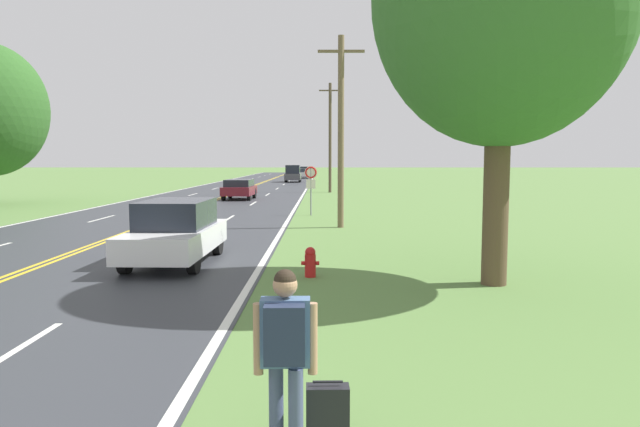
# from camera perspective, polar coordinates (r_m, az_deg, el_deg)

# --- Properties ---
(hitchhiker_person) EXTENTS (0.58, 0.41, 1.69)m
(hitchhiker_person) POSITION_cam_1_polar(r_m,az_deg,el_deg) (5.20, -3.49, -12.80)
(hitchhiker_person) COLOR #475175
(hitchhiker_person) RESTS_ON ground
(suitcase) EXTENTS (0.40, 0.19, 0.63)m
(suitcase) POSITION_cam_1_polar(r_m,az_deg,el_deg) (5.60, 0.77, -19.59)
(suitcase) COLOR black
(suitcase) RESTS_ON ground
(fire_hydrant) EXTENTS (0.41, 0.25, 0.69)m
(fire_hydrant) POSITION_cam_1_polar(r_m,az_deg,el_deg) (12.99, -0.98, -4.84)
(fire_hydrant) COLOR red
(fire_hydrant) RESTS_ON ground
(traffic_sign) EXTENTS (0.60, 0.10, 2.36)m
(traffic_sign) POSITION_cam_1_polar(r_m,az_deg,el_deg) (27.15, -0.92, 3.52)
(traffic_sign) COLOR gray
(traffic_sign) RESTS_ON ground
(utility_pole_midground) EXTENTS (1.80, 0.24, 7.41)m
(utility_pole_midground) POSITION_cam_1_polar(r_m,az_deg,el_deg) (22.38, 2.10, 8.45)
(utility_pole_midground) COLOR brown
(utility_pole_midground) RESTS_ON ground
(utility_pole_far) EXTENTS (1.80, 0.24, 8.82)m
(utility_pole_far) POSITION_cam_1_polar(r_m,az_deg,el_deg) (46.64, 1.02, 7.74)
(utility_pole_far) COLOR brown
(utility_pole_far) RESTS_ON ground
(car_white_sedan_nearest) EXTENTS (1.88, 4.47, 1.62)m
(car_white_sedan_nearest) POSITION_cam_1_polar(r_m,az_deg,el_deg) (15.11, -14.22, -1.72)
(car_white_sedan_nearest) COLOR black
(car_white_sedan_nearest) RESTS_ON ground
(car_maroon_hatchback_approaching) EXTENTS (1.98, 3.72, 1.35)m
(car_maroon_hatchback_approaching) POSITION_cam_1_polar(r_m,az_deg,el_deg) (38.60, -8.08, 2.50)
(car_maroon_hatchback_approaching) COLOR black
(car_maroon_hatchback_approaching) RESTS_ON ground
(car_dark_grey_van_mid_near) EXTENTS (1.87, 4.30, 2.04)m
(car_dark_grey_van_mid_near) POSITION_cam_1_polar(r_m,az_deg,el_deg) (68.24, -2.71, 4.03)
(car_dark_grey_van_mid_near) COLOR black
(car_dark_grey_van_mid_near) RESTS_ON ground
(car_silver_hatchback_mid_far) EXTENTS (1.99, 3.52, 1.41)m
(car_silver_hatchback_mid_far) POSITION_cam_1_polar(r_m,az_deg,el_deg) (82.11, -1.69, 4.06)
(car_silver_hatchback_mid_far) COLOR black
(car_silver_hatchback_mid_far) RESTS_ON ground
(car_champagne_suv_receding) EXTENTS (1.91, 4.48, 1.62)m
(car_champagne_suv_receding) POSITION_cam_1_polar(r_m,az_deg,el_deg) (88.88, -1.56, 4.24)
(car_champagne_suv_receding) COLOR black
(car_champagne_suv_receding) RESTS_ON ground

